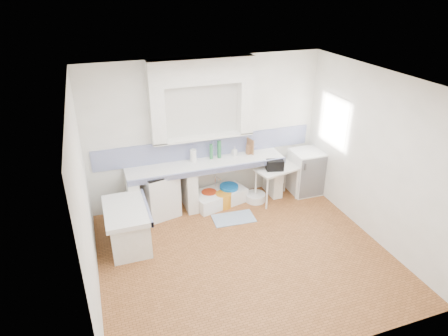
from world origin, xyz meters
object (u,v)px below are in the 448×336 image
object	(u,v)px
stove	(160,194)
side_table	(276,184)
sink	(219,197)
fridge	(306,172)

from	to	relation	value
stove	side_table	distance (m)	2.29
sink	fridge	xyz separation A→B (m)	(1.83, -0.14, 0.33)
stove	sink	world-z (taller)	stove
stove	sink	size ratio (longest dim) A/B	0.81
side_table	stove	bearing A→B (deg)	161.70
fridge	side_table	bearing A→B (deg)	-170.11
side_table	fridge	bearing A→B (deg)	-3.06
sink	side_table	bearing A→B (deg)	-26.83
stove	fridge	size ratio (longest dim) A/B	0.93
stove	sink	xyz separation A→B (m)	(1.15, 0.01, -0.30)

